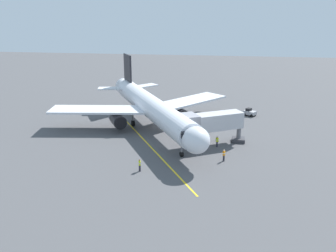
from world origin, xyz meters
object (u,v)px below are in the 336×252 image
(airplane, at_px, (151,107))
(tug_near_nose, at_px, (250,112))
(ground_crew_wing_walker, at_px, (217,142))
(jet_bridge, at_px, (208,123))
(ground_crew_marshaller, at_px, (140,165))
(ground_crew_loader, at_px, (224,155))

(airplane, distance_m, tug_near_nose, 21.40)
(ground_crew_wing_walker, bearing_deg, airplane, -31.78)
(airplane, xyz_separation_m, jet_bridge, (-10.25, 7.14, -0.24))
(airplane, bearing_deg, ground_crew_wing_walker, 148.22)
(ground_crew_marshaller, distance_m, ground_crew_wing_walker, 14.43)
(airplane, bearing_deg, ground_crew_loader, 135.24)
(ground_crew_marshaller, relative_size, ground_crew_wing_walker, 1.00)
(tug_near_nose, bearing_deg, jet_bridge, 67.74)
(jet_bridge, xyz_separation_m, ground_crew_marshaller, (8.27, 10.74, -2.88))
(ground_crew_marshaller, xyz_separation_m, ground_crew_wing_walker, (-9.81, -10.58, 0.00))
(jet_bridge, bearing_deg, airplane, -34.87)
(jet_bridge, distance_m, ground_crew_marshaller, 13.86)
(jet_bridge, height_order, ground_crew_marshaller, jet_bridge)
(ground_crew_wing_walker, height_order, tug_near_nose, ground_crew_wing_walker)
(airplane, bearing_deg, jet_bridge, 145.13)
(jet_bridge, bearing_deg, ground_crew_wing_walker, 173.95)
(ground_crew_wing_walker, relative_size, tug_near_nose, 0.62)
(ground_crew_loader, bearing_deg, airplane, -44.76)
(ground_crew_marshaller, relative_size, ground_crew_loader, 1.00)
(tug_near_nose, bearing_deg, ground_crew_marshaller, 61.54)
(ground_crew_loader, height_order, tug_near_nose, ground_crew_loader)
(airplane, bearing_deg, tug_near_nose, -147.49)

